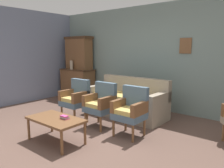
{
  "coord_description": "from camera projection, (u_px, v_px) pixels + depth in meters",
  "views": [
    {
      "loc": [
        2.88,
        -2.53,
        1.59
      ],
      "look_at": [
        -0.02,
        1.01,
        0.85
      ],
      "focal_mm": 35.47,
      "sensor_mm": 36.0,
      "label": 1
    }
  ],
  "objects": [
    {
      "name": "ground_plane",
      "position": [
        77.0,
        137.0,
        3.99
      ],
      "size": [
        7.68,
        7.68,
        0.0
      ],
      "primitive_type": "plane",
      "color": "brown"
    },
    {
      "name": "wall_back_with_decor",
      "position": [
        152.0,
        58.0,
        5.78
      ],
      "size": [
        6.4,
        0.09,
        2.7
      ],
      "color": "gray",
      "rests_on": "ground"
    },
    {
      "name": "side_cabinet",
      "position": [
        78.0,
        83.0,
        7.18
      ],
      "size": [
        1.16,
        0.55,
        0.93
      ],
      "color": "brown",
      "rests_on": "ground"
    },
    {
      "name": "cabinet_upper_hutch",
      "position": [
        79.0,
        53.0,
        7.09
      ],
      "size": [
        0.99,
        0.38,
        1.03
      ],
      "color": "brown",
      "rests_on": "side_cabinet"
    },
    {
      "name": "vase_on_cabinet",
      "position": [
        71.0,
        65.0,
        6.98
      ],
      "size": [
        0.1,
        0.1,
        0.28
      ],
      "primitive_type": "cylinder",
      "color": "tan",
      "rests_on": "side_cabinet"
    },
    {
      "name": "floral_couch",
      "position": [
        128.0,
        102.0,
        5.25
      ],
      "size": [
        1.91,
        0.85,
        0.9
      ],
      "color": "gray",
      "rests_on": "ground"
    },
    {
      "name": "armchair_near_couch_end",
      "position": [
        76.0,
        98.0,
        4.96
      ],
      "size": [
        0.53,
        0.5,
        0.9
      ],
      "color": "slate",
      "rests_on": "ground"
    },
    {
      "name": "armchair_row_middle",
      "position": [
        101.0,
        103.0,
        4.49
      ],
      "size": [
        0.52,
        0.5,
        0.9
      ],
      "color": "slate",
      "rests_on": "ground"
    },
    {
      "name": "armchair_near_cabinet",
      "position": [
        131.0,
        109.0,
        4.02
      ],
      "size": [
        0.52,
        0.49,
        0.9
      ],
      "color": "slate",
      "rests_on": "ground"
    },
    {
      "name": "coffee_table",
      "position": [
        56.0,
        121.0,
        3.75
      ],
      "size": [
        1.0,
        0.56,
        0.42
      ],
      "color": "brown",
      "rests_on": "ground"
    },
    {
      "name": "book_stack_on_table",
      "position": [
        65.0,
        117.0,
        3.7
      ],
      "size": [
        0.15,
        0.11,
        0.06
      ],
      "color": "#BE4579",
      "rests_on": "coffee_table"
    }
  ]
}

